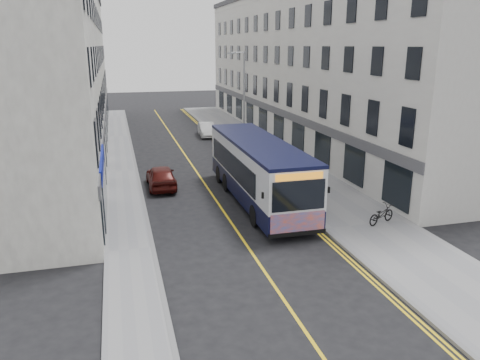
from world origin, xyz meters
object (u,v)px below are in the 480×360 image
streetlamp (243,101)px  car_white (207,130)px  bicycle (381,214)px  car_maroon (161,176)px  pedestrian_near (268,158)px  pedestrian_far (257,139)px  city_bus (258,169)px

streetlamp → car_white: size_ratio=2.04×
streetlamp → bicycle: streetlamp is taller
car_maroon → streetlamp: bearing=-137.8°
car_white → pedestrian_near: bearing=-80.7°
pedestrian_near → bicycle: bearing=-98.7°
bicycle → pedestrian_far: size_ratio=0.89×
pedestrian_near → car_white: pedestrian_near is taller
pedestrian_near → car_white: 14.41m
pedestrian_near → car_maroon: size_ratio=0.48×
city_bus → pedestrian_near: 6.08m
bicycle → city_bus: bearing=20.7°
city_bus → car_maroon: (-4.93, 4.06, -1.18)m
city_bus → pedestrian_far: size_ratio=6.01×
streetlamp → car_maroon: 9.96m
streetlamp → pedestrian_far: size_ratio=4.05×
city_bus → pedestrian_far: bearing=73.1°
pedestrian_near → car_maroon: (-7.32, -1.47, -0.40)m
car_maroon → city_bus: bearing=140.7°
bicycle → pedestrian_far: bearing=-18.5°
pedestrian_near → streetlamp: bearing=74.5°
pedestrian_near → car_white: (-1.41, 14.33, -0.46)m
pedestrian_near → car_white: bearing=74.8°
car_maroon → pedestrian_near: bearing=-168.4°
pedestrian_near → car_maroon: bearing=170.5°
car_white → car_maroon: (-5.91, -15.80, 0.06)m
bicycle → pedestrian_near: size_ratio=0.89×
city_bus → bicycle: city_bus is taller
streetlamp → pedestrian_far: streetlamp is taller
streetlamp → pedestrian_near: 5.76m
streetlamp → city_bus: size_ratio=0.67×
streetlamp → car_white: bearing=95.8°
streetlamp → pedestrian_near: bearing=-84.6°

